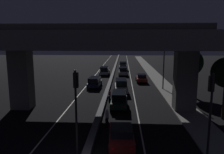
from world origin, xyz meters
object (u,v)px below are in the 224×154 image
traffic_light_left_of_median (76,98)px  motorcycle_black_filtering_near (107,118)px  car_white_third (121,85)px  traffic_light_right_of_median (211,101)px  pedestrian_on_sidewalk (185,99)px  street_lamp (161,57)px  car_silver_fifth (123,71)px  car_dark_red_fourth (141,78)px  car_white_sixth (123,66)px  car_silver_second_oncoming (104,70)px  motorcycle_blue_filtering_mid (110,95)px  car_dark_red_lead (121,135)px  car_dark_blue_lead_oncoming (95,82)px  car_dark_green_second (119,99)px

traffic_light_left_of_median → motorcycle_black_filtering_near: size_ratio=2.81×
car_white_third → motorcycle_black_filtering_near: size_ratio=2.21×
traffic_light_right_of_median → pedestrian_on_sidewalk: (1.47, 10.36, -2.66)m
street_lamp → car_silver_fifth: street_lamp is taller
car_dark_red_fourth → car_white_third: bearing=155.3°
car_white_sixth → car_silver_fifth: bearing=-179.9°
motorcycle_black_filtering_near → car_dark_red_fourth: bearing=-12.9°
car_white_sixth → car_silver_second_oncoming: car_white_sixth is taller
traffic_light_right_of_median → car_silver_second_oncoming: (-9.43, 33.43, -2.74)m
traffic_light_right_of_median → street_lamp: 19.49m
traffic_light_left_of_median → motorcycle_black_filtering_near: 6.17m
motorcycle_black_filtering_near → motorcycle_blue_filtering_mid: (-0.29, 8.05, -0.00)m
street_lamp → motorcycle_blue_filtering_mid: bearing=-139.1°
car_dark_red_lead → car_white_sixth: size_ratio=1.01×
pedestrian_on_sidewalk → car_silver_second_oncoming: bearing=115.3°
traffic_light_left_of_median → traffic_light_right_of_median: traffic_light_left_of_median is taller
car_white_third → car_dark_blue_lead_oncoming: bearing=50.0°
traffic_light_right_of_median → car_dark_blue_lead_oncoming: bearing=115.7°
car_dark_green_second → car_white_sixth: size_ratio=1.00×
car_white_third → car_white_sixth: car_white_sixth is taller
car_dark_blue_lead_oncoming → motorcycle_black_filtering_near: bearing=13.9°
car_white_third → car_dark_green_second: bearing=176.2°
car_dark_green_second → car_silver_fifth: car_dark_green_second is taller
car_white_third → car_dark_blue_lead_oncoming: 5.34m
pedestrian_on_sidewalk → street_lamp: bearing=97.5°
car_white_third → car_dark_red_fourth: 8.72m
car_dark_red_fourth → pedestrian_on_sidewalk: (3.60, -14.99, 0.26)m
traffic_light_left_of_median → car_dark_green_second: (2.53, 10.10, -2.84)m
car_dark_red_lead → car_dark_green_second: size_ratio=1.01×
car_silver_second_oncoming → motorcycle_blue_filtering_mid: size_ratio=2.33×
motorcycle_black_filtering_near → motorcycle_blue_filtering_mid: 8.06m
car_dark_blue_lead_oncoming → car_silver_fifth: bearing=162.5°
traffic_light_right_of_median → car_silver_second_oncoming: bearing=105.7°
traffic_light_right_of_median → motorcycle_black_filtering_near: bearing=143.2°
traffic_light_left_of_median → car_white_third: (2.66, 17.38, -2.78)m
traffic_light_right_of_median → street_lamp: street_lamp is taller
car_silver_second_oncoming → traffic_light_left_of_median: bearing=2.3°
car_dark_red_fourth → motorcycle_blue_filtering_mid: (-4.91, -12.24, -0.16)m
car_silver_second_oncoming → motorcycle_blue_filtering_mid: 20.46m
car_dark_red_lead → traffic_light_right_of_median: bearing=-106.8°
car_white_third → pedestrian_on_sidewalk: (7.12, -7.02, 0.03)m
car_dark_red_lead → car_dark_red_fourth: size_ratio=0.94×
car_white_sixth → street_lamp: bearing=-165.6°
traffic_light_right_of_median → pedestrian_on_sidewalk: bearing=81.9°
car_dark_red_fourth → pedestrian_on_sidewalk: size_ratio=2.41×
car_white_sixth → car_dark_blue_lead_oncoming: 21.51m
car_dark_red_lead → car_dark_red_fourth: bearing=-10.3°
car_dark_green_second → car_white_third: car_white_third is taller
car_dark_red_lead → car_silver_second_oncoming: size_ratio=0.91×
motorcycle_black_filtering_near → car_dark_green_second: bearing=-10.9°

